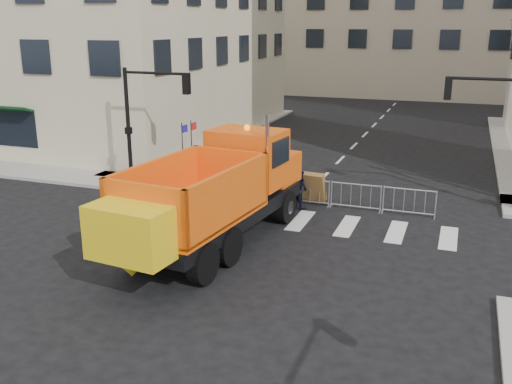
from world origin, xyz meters
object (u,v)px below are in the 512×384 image
(cop_a, at_px, (246,179))
(cop_b, at_px, (299,189))
(cop_c, at_px, (293,186))
(worker, at_px, (204,163))
(plow_truck, at_px, (214,191))

(cop_a, bearing_deg, cop_b, -179.46)
(cop_c, bearing_deg, worker, -66.36)
(plow_truck, xyz_separation_m, cop_a, (-0.77, 4.95, -0.91))
(cop_b, height_order, worker, worker)
(cop_c, relative_size, worker, 1.09)
(plow_truck, bearing_deg, worker, 33.92)
(cop_a, height_order, worker, cop_a)
(worker, bearing_deg, cop_a, -75.34)
(cop_b, relative_size, worker, 0.95)
(cop_a, bearing_deg, cop_c, -179.46)
(cop_c, bearing_deg, plow_truck, 31.73)
(cop_c, bearing_deg, cop_b, 136.36)
(worker, bearing_deg, cop_c, -62.60)
(cop_b, height_order, cop_c, cop_c)
(plow_truck, bearing_deg, cop_a, 14.99)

